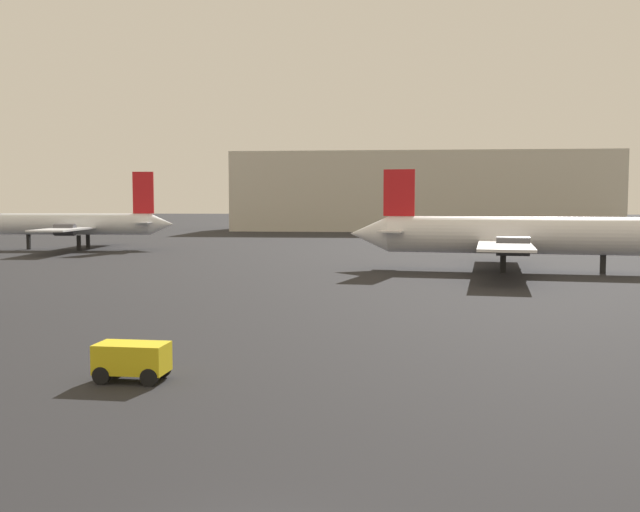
% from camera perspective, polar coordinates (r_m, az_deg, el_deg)
% --- Properties ---
extents(airplane_distant, '(29.20, 26.61, 8.84)m').
position_cam_1_polar(airplane_distant, '(64.82, 14.89, 1.55)').
color(airplane_distant, white).
rests_on(airplane_distant, ground_plane).
extents(airplane_far_right, '(24.48, 23.94, 9.58)m').
position_cam_1_polar(airplane_far_right, '(95.03, -18.37, 2.38)').
color(airplane_far_right, silver).
rests_on(airplane_far_right, ground_plane).
extents(baggage_cart, '(2.46, 1.47, 1.30)m').
position_cam_1_polar(baggage_cart, '(25.90, -14.46, -7.80)').
color(baggage_cart, gold).
rests_on(baggage_cart, ground_plane).
extents(terminal_building, '(74.26, 22.24, 15.45)m').
position_cam_1_polar(terminal_building, '(149.84, 7.88, 4.98)').
color(terminal_building, beige).
rests_on(terminal_building, ground_plane).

